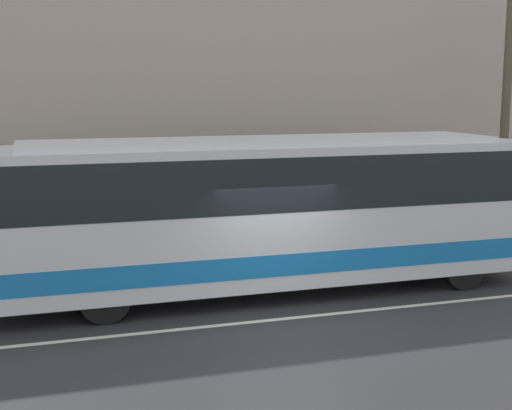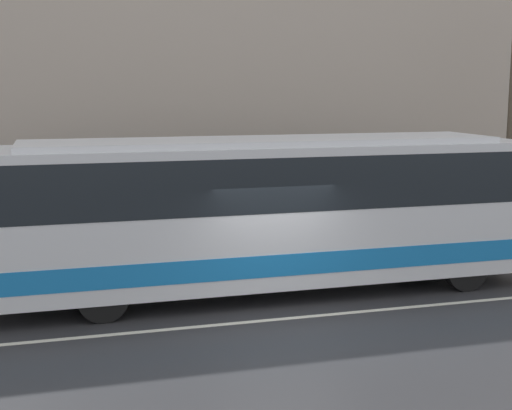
# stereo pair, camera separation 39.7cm
# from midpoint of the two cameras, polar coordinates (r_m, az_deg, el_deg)

# --- Properties ---
(ground_plane) EXTENTS (60.00, 60.00, 0.00)m
(ground_plane) POSITION_cam_midpoint_polar(r_m,az_deg,el_deg) (13.99, 1.61, -9.08)
(ground_plane) COLOR #2D2D30
(sidewalk) EXTENTS (60.00, 2.57, 0.13)m
(sidewalk) POSITION_cam_midpoint_polar(r_m,az_deg,el_deg) (18.86, -3.62, -4.01)
(sidewalk) COLOR #A09E99
(sidewalk) RESTS_ON ground_plane
(building_facade) EXTENTS (60.00, 0.35, 11.48)m
(building_facade) POSITION_cam_midpoint_polar(r_m,az_deg,el_deg) (19.76, -4.80, 12.57)
(building_facade) COLOR #B7A899
(building_facade) RESTS_ON ground_plane
(lane_stripe) EXTENTS (54.00, 0.14, 0.01)m
(lane_stripe) POSITION_cam_midpoint_polar(r_m,az_deg,el_deg) (13.99, 1.61, -9.07)
(lane_stripe) COLOR beige
(lane_stripe) RESTS_ON ground_plane
(transit_bus) EXTENTS (11.85, 2.49, 3.37)m
(transit_bus) POSITION_cam_midpoint_polar(r_m,az_deg,el_deg) (15.31, -0.08, -0.14)
(transit_bus) COLOR silver
(transit_bus) RESTS_ON ground_plane
(utility_pole_near) EXTENTS (0.25, 0.25, 7.19)m
(utility_pole_near) POSITION_cam_midpoint_polar(r_m,az_deg,el_deg) (21.08, 18.82, 6.99)
(utility_pole_near) COLOR brown
(utility_pole_near) RESTS_ON sidewalk
(pedestrian_waiting) EXTENTS (0.36, 0.36, 1.55)m
(pedestrian_waiting) POSITION_cam_midpoint_polar(r_m,az_deg,el_deg) (18.13, -15.12, -2.34)
(pedestrian_waiting) COLOR #333338
(pedestrian_waiting) RESTS_ON sidewalk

